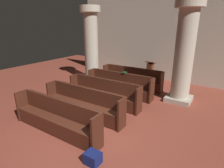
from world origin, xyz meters
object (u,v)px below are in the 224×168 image
pillar_aisle_side (184,52)px  pew_row_0 (132,77)px  pew_row_4 (56,116)px  pew_row_2 (104,91)px  lectern (150,73)px  kneeler_box_navy (93,158)px  pillar_far_side (91,44)px  pew_row_3 (83,102)px  pew_row_1 (119,83)px  hymn_book (125,72)px

pillar_aisle_side → pew_row_0: bearing=169.0°
pew_row_4 → pillar_aisle_side: 4.93m
pew_row_2 → lectern: size_ratio=2.73×
pew_row_4 → kneeler_box_navy: (1.61, -0.42, -0.36)m
kneeler_box_navy → pew_row_2: bearing=120.9°
lectern → kneeler_box_navy: (1.25, -6.31, -0.32)m
pillar_far_side → pew_row_0: bearing=3.9°
pew_row_3 → kneeler_box_navy: pew_row_3 is taller
lectern → pew_row_0: bearing=-105.2°
pew_row_0 → pillar_aisle_side: 2.76m
pillar_far_side → kneeler_box_navy: bearing=-51.2°
pillar_far_side → lectern: (2.63, 1.49, -1.48)m
lectern → pillar_far_side: bearing=-150.4°
kneeler_box_navy → pew_row_0: bearing=108.0°
pew_row_2 → pillar_far_side: 3.42m
pew_row_0 → pew_row_4: 4.56m
pew_row_0 → kneeler_box_navy: pew_row_0 is taller
pew_row_1 → pillar_far_side: bearing=156.5°
pew_row_0 → pew_row_4: size_ratio=1.00×
pew_row_3 → kneeler_box_navy: size_ratio=8.90×
pew_row_4 → lectern: bearing=86.5°
pillar_aisle_side → pillar_far_side: bearing=176.3°
pew_row_1 → hymn_book: (0.14, 0.18, 0.46)m
pew_row_1 → pew_row_4: 3.42m
pew_row_0 → pew_row_1: (0.00, -1.14, 0.00)m
kneeler_box_navy → pillar_far_side: bearing=128.8°
pew_row_0 → hymn_book: hymn_book is taller
pew_row_2 → lectern: lectern is taller
pillar_far_side → pew_row_1: bearing=-23.5°
pillar_far_side → hymn_book: pillar_far_side is taller
lectern → hymn_book: size_ratio=5.38×
pew_row_1 → pillar_far_side: (-2.26, 0.98, 1.44)m
pew_row_2 → pew_row_3: bearing=-90.0°
pew_row_3 → hymn_book: bearing=86.8°
hymn_book → kneeler_box_navy: hymn_book is taller
pew_row_4 → kneeler_box_navy: 1.70m
pew_row_0 → pew_row_4: same height
pew_row_4 → pillar_aisle_side: bearing=60.6°
pillar_far_side → hymn_book: size_ratio=18.47×
pew_row_2 → hymn_book: size_ratio=14.71×
pew_row_4 → pew_row_3: bearing=90.0°
pew_row_3 → pew_row_4: size_ratio=1.00×
pew_row_3 → pew_row_4: (0.00, -1.14, 0.00)m
pillar_aisle_side → kneeler_box_navy: bearing=-98.8°
pew_row_3 → pillar_aisle_side: bearing=52.1°
pew_row_0 → pew_row_4: (0.00, -4.56, 0.00)m
pillar_far_side → kneeler_box_navy: (3.88, -4.82, -1.80)m
pew_row_1 → lectern: size_ratio=2.73×
pillar_far_side → kneeler_box_navy: size_ratio=11.18×
pew_row_0 → pew_row_3: same height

